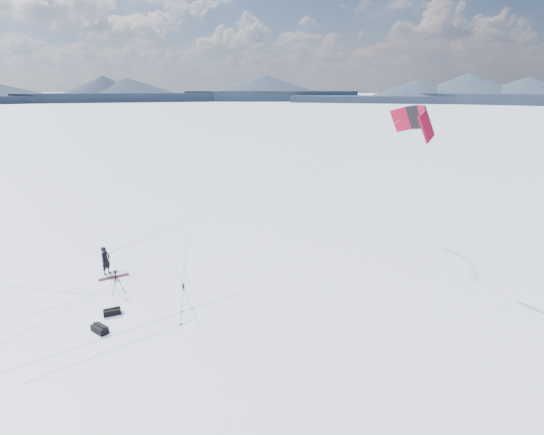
% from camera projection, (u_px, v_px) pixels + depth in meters
% --- Properties ---
extents(ground, '(1800.00, 1800.00, 0.00)m').
position_uv_depth(ground, '(101.00, 293.00, 20.25)').
color(ground, white).
extents(horizon_hills, '(704.84, 706.81, 10.17)m').
position_uv_depth(horizon_hills, '(88.00, 211.00, 18.86)').
color(horizon_hills, black).
rests_on(horizon_hills, ground).
extents(snow_tracks, '(17.62, 14.39, 0.01)m').
position_uv_depth(snow_tracks, '(86.00, 299.00, 19.73)').
color(snow_tracks, '#B1BBDE').
rests_on(snow_tracks, ground).
extents(snowkiter, '(0.48, 0.65, 1.64)m').
position_uv_depth(snowkiter, '(108.00, 274.00, 22.42)').
color(snowkiter, black).
rests_on(snowkiter, ground).
extents(snowboard, '(1.43, 1.29, 0.04)m').
position_uv_depth(snowboard, '(114.00, 277.00, 21.97)').
color(snowboard, '#661A40').
rests_on(snowboard, ground).
extents(tripod, '(0.64, 0.63, 1.30)m').
position_uv_depth(tripod, '(116.00, 279.00, 19.99)').
color(tripod, black).
rests_on(tripod, ground).
extents(gear_bag_a, '(0.82, 0.73, 0.34)m').
position_uv_depth(gear_bag_a, '(112.00, 312.00, 18.32)').
color(gear_bag_a, black).
rests_on(gear_bag_a, ground).
extents(gear_bag_b, '(0.88, 0.66, 0.36)m').
position_uv_depth(gear_bag_b, '(100.00, 329.00, 17.01)').
color(gear_bag_b, black).
rests_on(gear_bag_b, ground).
extents(power_kite, '(17.23, 5.24, 8.15)m').
position_uv_depth(power_kite, '(414.00, 122.00, 19.18)').
color(power_kite, '#AE0927').
rests_on(power_kite, ground).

